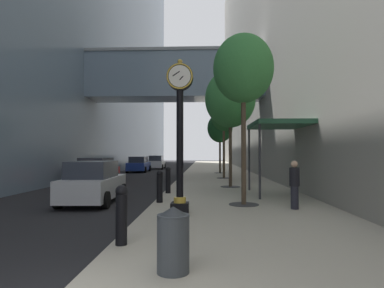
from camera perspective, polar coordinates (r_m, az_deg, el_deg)
The scene contains 17 objects.
ground_plane at distance 30.65m, azimuth -1.49°, elevation -5.35°, with size 110.00×110.00×0.00m, color black.
sidewalk_right at distance 33.60m, azimuth 4.46°, elevation -4.89°, with size 6.57×80.00×0.14m, color #ADA593.
street_clock at distance 10.28m, azimuth -2.13°, elevation 2.76°, with size 0.84×0.55×4.87m.
bollard_nearest at distance 7.10m, azimuth -12.19°, elevation -11.75°, with size 0.25×0.25×1.24m.
bollard_third at distance 12.72m, azimuth -5.65°, elevation -7.21°, with size 0.25×0.25×1.24m.
bollard_fourth at distance 15.58m, azimuth -4.19°, elevation -6.17°, with size 0.25×0.25×1.24m.
street_tree_near at distance 12.59m, azimuth 8.92°, elevation 12.70°, with size 2.24×2.24×6.33m.
street_tree_mid_near at distance 18.66m, azimuth 6.67°, elevation 7.79°, with size 2.84×2.84×6.58m.
street_tree_mid_far at distance 24.78m, azimuth 5.56°, elevation 4.64°, with size 1.89×1.89×5.71m.
street_tree_far at distance 30.95m, azimuth 4.89°, elevation 2.74°, with size 2.36×2.36×5.59m.
trash_bin at distance 5.45m, azimuth -3.30°, elevation -16.12°, with size 0.53×0.53×1.05m.
pedestrian_walking at distance 11.71m, azimuth 17.42°, elevation -6.58°, with size 0.35×0.35×1.64m.
storefront_awning at distance 15.57m, azimuth 14.64°, elevation 3.07°, with size 2.40×3.60×3.30m.
car_white_near at distance 41.25m, azimuth -6.20°, elevation -3.22°, with size 2.03×4.41×1.69m.
car_silver_mid at distance 14.02m, azimuth -16.78°, elevation -6.48°, with size 2.10×4.33×1.71m.
car_red_far at distance 22.72m, azimuth -16.21°, elevation -4.55°, with size 2.17×4.24×1.71m.
car_blue_trailing at distance 35.06m, azimuth -9.26°, elevation -3.54°, with size 2.10×4.26×1.64m.
Camera 1 is at (1.99, -3.52, 2.05)m, focal length 30.61 mm.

